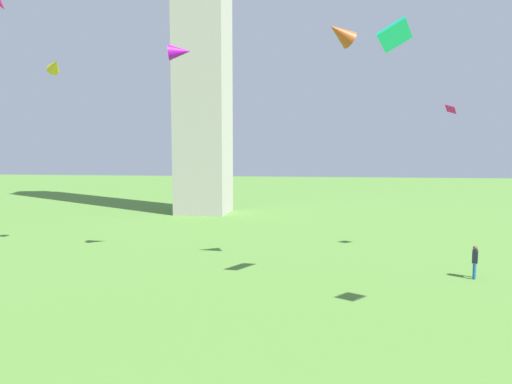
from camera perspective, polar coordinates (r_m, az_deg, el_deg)
name	(u,v)px	position (r m, az deg, el deg)	size (l,w,h in m)	color
person_2	(475,260)	(23.42, 26.73, -7.93)	(0.37, 0.47, 1.59)	#235693
kite_flying_0	(180,52)	(24.86, -9.97, 17.62)	(1.42, 1.13, 0.94)	#A30EC0
kite_flying_1	(395,36)	(18.90, 17.69, 18.91)	(1.60, 1.84, 0.95)	#1AD4C4
kite_flying_2	(55,65)	(28.91, -24.85, 14.80)	(1.34, 1.32, 1.02)	gold
kite_flying_4	(340,33)	(22.24, 10.98, 19.73)	(1.75, 1.52, 1.36)	#BD481C
kite_flying_6	(451,109)	(27.60, 24.13, 9.85)	(0.75, 0.95, 0.52)	#C00C6F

